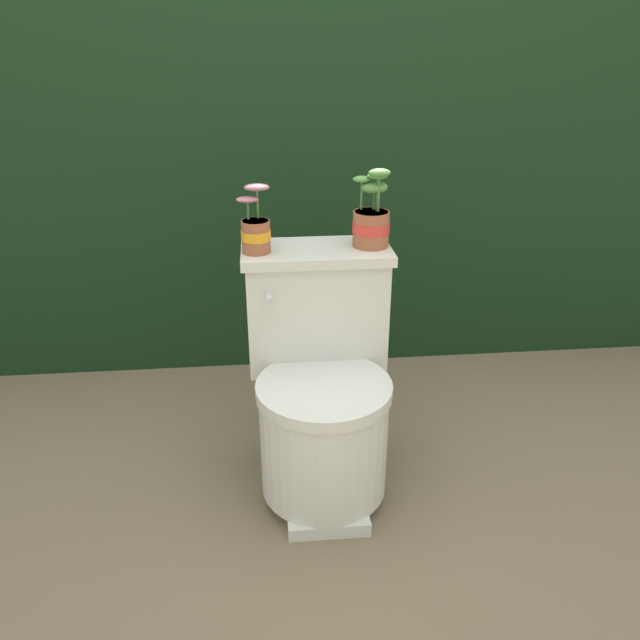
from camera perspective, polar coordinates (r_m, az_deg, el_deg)
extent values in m
plane|color=#75664C|center=(2.02, 0.61, -16.06)|extent=(12.00, 12.00, 0.00)
cube|color=black|center=(2.89, -2.19, 14.91)|extent=(4.13, 0.87, 1.64)
cube|color=silver|center=(2.01, 0.33, -15.31)|extent=(0.24, 0.37, 0.04)
cylinder|color=silver|center=(1.90, 0.35, -11.03)|extent=(0.38, 0.38, 0.33)
cylinder|color=silver|center=(1.80, 0.36, -6.34)|extent=(0.39, 0.39, 0.04)
cube|color=silver|center=(1.94, -0.33, 0.79)|extent=(0.42, 0.20, 0.36)
cube|color=silver|center=(1.87, -0.35, 6.18)|extent=(0.45, 0.23, 0.03)
cylinder|color=silver|center=(1.77, -4.73, 2.04)|extent=(0.02, 0.05, 0.02)
cylinder|color=#9E5638|center=(1.82, -5.87, 7.60)|extent=(0.08, 0.08, 0.09)
cylinder|color=orange|center=(1.82, -5.88, 7.74)|extent=(0.09, 0.09, 0.03)
cylinder|color=#332319|center=(1.81, -5.93, 8.84)|extent=(0.08, 0.08, 0.01)
cylinder|color=#4C753D|center=(1.82, -6.60, 9.94)|extent=(0.01, 0.01, 0.05)
ellipsoid|color=#B26B75|center=(1.81, -6.65, 10.89)|extent=(0.07, 0.05, 0.02)
cylinder|color=#4C753D|center=(1.82, -5.74, 10.53)|extent=(0.01, 0.01, 0.08)
ellipsoid|color=#B26B75|center=(1.81, -5.80, 11.98)|extent=(0.07, 0.05, 0.02)
cylinder|color=#9E5638|center=(1.87, 4.68, 8.30)|extent=(0.11, 0.11, 0.11)
cylinder|color=red|center=(1.87, 4.69, 8.46)|extent=(0.11, 0.11, 0.03)
cylinder|color=#332319|center=(1.86, 4.73, 9.68)|extent=(0.10, 0.10, 0.01)
cylinder|color=#4C753D|center=(1.85, 5.39, 11.44)|extent=(0.01, 0.01, 0.11)
ellipsoid|color=#569342|center=(1.83, 5.46, 13.26)|extent=(0.06, 0.05, 0.02)
cylinder|color=#4C753D|center=(1.87, 4.94, 10.87)|extent=(0.01, 0.01, 0.05)
ellipsoid|color=#569342|center=(1.87, 4.98, 12.00)|extent=(0.08, 0.06, 0.04)
cylinder|color=#4C753D|center=(1.86, 5.23, 11.39)|extent=(0.01, 0.01, 0.10)
ellipsoid|color=#569342|center=(1.85, 5.30, 13.01)|extent=(0.06, 0.04, 0.02)
cylinder|color=#4C753D|center=(1.87, 3.82, 11.31)|extent=(0.01, 0.01, 0.08)
ellipsoid|color=#569342|center=(1.86, 3.87, 12.74)|extent=(0.05, 0.04, 0.02)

